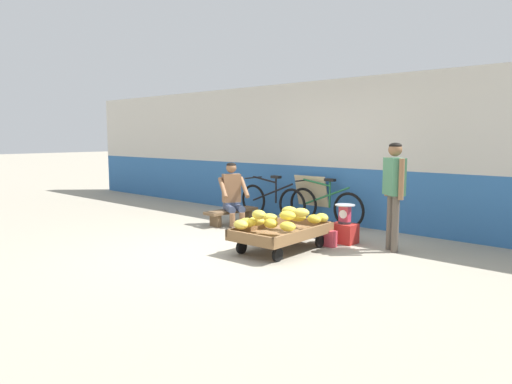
% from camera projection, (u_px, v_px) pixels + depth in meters
% --- Properties ---
extents(ground_plane, '(80.00, 80.00, 0.00)m').
position_uv_depth(ground_plane, '(236.00, 250.00, 6.58)').
color(ground_plane, gray).
extents(back_wall, '(16.00, 0.30, 2.65)m').
position_uv_depth(back_wall, '(344.00, 152.00, 8.52)').
color(back_wall, '#2D609E').
rests_on(back_wall, ground).
extents(banana_cart, '(0.88, 1.46, 0.36)m').
position_uv_depth(banana_cart, '(282.00, 234.00, 6.55)').
color(banana_cart, brown).
rests_on(banana_cart, ground).
extents(banana_pile, '(0.88, 1.44, 0.25)m').
position_uv_depth(banana_pile, '(281.00, 219.00, 6.51)').
color(banana_pile, gold).
rests_on(banana_pile, banana_cart).
extents(low_bench, '(0.36, 1.12, 0.27)m').
position_uv_depth(low_bench, '(232.00, 213.00, 8.53)').
color(low_bench, brown).
rests_on(low_bench, ground).
extents(vendor_seated, '(0.74, 0.65, 1.14)m').
position_uv_depth(vendor_seated, '(233.00, 194.00, 8.41)').
color(vendor_seated, brown).
rests_on(vendor_seated, ground).
extents(plastic_crate, '(0.36, 0.28, 0.30)m').
position_uv_depth(plastic_crate, '(344.00, 233.00, 7.02)').
color(plastic_crate, red).
rests_on(plastic_crate, ground).
extents(weighing_scale, '(0.30, 0.30, 0.29)m').
position_uv_depth(weighing_scale, '(345.00, 214.00, 6.98)').
color(weighing_scale, '#28282D').
rests_on(weighing_scale, plastic_crate).
extents(bicycle_near_left, '(1.66, 0.48, 0.86)m').
position_uv_depth(bicycle_near_left, '(272.00, 201.00, 9.08)').
color(bicycle_near_left, black).
rests_on(bicycle_near_left, ground).
extents(bicycle_far_left, '(1.66, 0.48, 0.86)m').
position_uv_depth(bicycle_far_left, '(325.00, 205.00, 8.48)').
color(bicycle_far_left, black).
rests_on(bicycle_far_left, ground).
extents(sign_board, '(0.70, 0.26, 0.87)m').
position_uv_depth(sign_board, '(313.00, 198.00, 8.87)').
color(sign_board, '#C6B289').
rests_on(sign_board, ground).
extents(customer_adult, '(0.40, 0.36, 1.53)m').
position_uv_depth(customer_adult, '(394.00, 184.00, 6.43)').
color(customer_adult, brown).
rests_on(customer_adult, ground).
extents(shopping_bag, '(0.18, 0.12, 0.24)m').
position_uv_depth(shopping_bag, '(330.00, 239.00, 6.78)').
color(shopping_bag, '#D13D4C').
rests_on(shopping_bag, ground).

